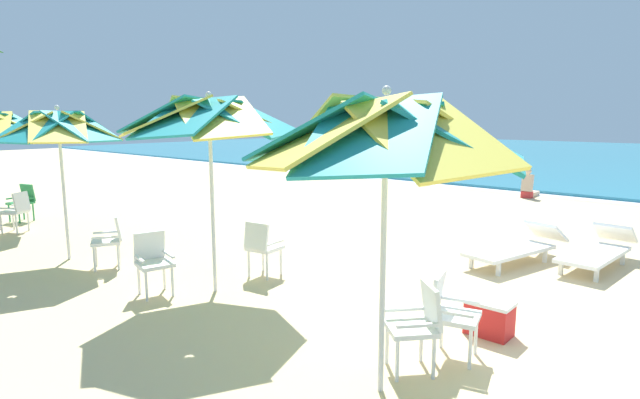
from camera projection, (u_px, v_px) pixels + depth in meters
name	position (u px, v px, depth m)	size (l,w,h in m)	color
ground_plane	(517.00, 314.00, 6.29)	(80.00, 80.00, 0.00)	beige
beach_umbrella_0	(386.00, 134.00, 4.16)	(2.38, 2.38, 2.69)	silver
plastic_chair_0	(450.00, 310.00, 5.10)	(0.56, 0.54, 0.87)	white
plastic_chair_1	(418.00, 322.00, 4.81)	(0.63, 0.63, 0.87)	white
beach_umbrella_1	(209.00, 119.00, 6.73)	(2.46, 2.46, 2.77)	silver
plastic_chair_2	(153.00, 259.00, 6.93)	(0.56, 0.53, 0.87)	white
plastic_chair_3	(262.00, 245.00, 7.68)	(0.50, 0.53, 0.87)	white
beach_umbrella_2	(59.00, 128.00, 8.35)	(2.08, 2.08, 2.63)	silver
plastic_chair_4	(110.00, 238.00, 8.16)	(0.60, 0.62, 0.87)	white
plastic_chair_6	(23.00, 200.00, 11.85)	(0.54, 0.57, 0.87)	#2D8C4C
plastic_chair_7	(17.00, 209.00, 10.68)	(0.63, 0.62, 0.87)	white
sun_lounger_1	(598.00, 250.00, 8.22)	(0.81, 2.19, 0.62)	white
sun_lounger_2	(517.00, 247.00, 8.44)	(1.12, 2.23, 0.62)	white
cooler_box	(489.00, 318.00, 5.66)	(0.50, 0.34, 0.40)	red
beachgoer_seated	(529.00, 188.00, 15.39)	(0.30, 0.93, 0.92)	red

